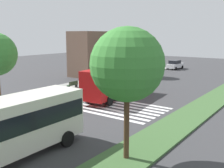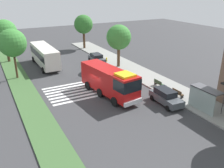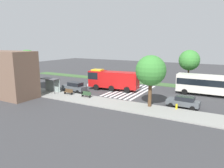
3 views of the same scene
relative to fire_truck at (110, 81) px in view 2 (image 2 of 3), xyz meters
name	(u,v)px [view 2 (image 2 of 3)]	position (x,y,z in m)	size (l,w,h in m)	color
ground_plane	(98,93)	(-1.35, -1.03, -2.05)	(120.00, 120.00, 0.00)	#38383A
sidewalk	(155,81)	(-1.35, 8.11, -1.98)	(60.00, 4.53, 0.14)	gray
median_strip	(32,107)	(-1.35, -9.40, -1.98)	(60.00, 3.00, 0.14)	#3D6033
crosswalk	(92,88)	(-3.40, -1.03, -2.04)	(5.85, 12.37, 0.01)	silver
fire_truck	(110,81)	(0.00, 0.00, 0.00)	(9.86, 3.74, 3.78)	#B71414
parked_car_west	(97,58)	(-14.02, 4.64, -1.22)	(4.42, 2.23, 1.60)	#474C51
parked_car_mid	(166,97)	(5.08, 4.64, -1.15)	(4.68, 2.18, 1.77)	#474C51
transit_bus	(44,55)	(-16.37, -4.12, 0.00)	(10.31, 2.93, 3.46)	silver
bus_stop_shelter	(204,95)	(8.39, 7.10, -0.16)	(3.50, 1.40, 2.46)	#4C4C51
bench_near_shelter	(178,93)	(4.39, 7.13, -1.46)	(1.60, 0.50, 0.90)	#4C3823
bench_west_of_shelter	(159,83)	(0.66, 7.13, -1.46)	(1.60, 0.50, 0.90)	#2D472D
sidewalk_tree_far_west	(83,24)	(-25.34, 6.84, 3.26)	(4.04, 4.04, 7.24)	#47301E
sidewalk_tree_west	(119,37)	(-9.91, 6.84, 3.05)	(4.10, 4.10, 7.05)	#513823
median_tree_far_west	(4,32)	(-22.04, -9.40, 3.43)	(4.27, 4.27, 7.52)	#47301E
median_tree_west	(12,43)	(-12.14, -9.40, 3.35)	(4.01, 4.01, 7.28)	#47301E
fire_hydrant	(107,60)	(-13.46, 6.34, -1.56)	(0.28, 0.28, 0.70)	gold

